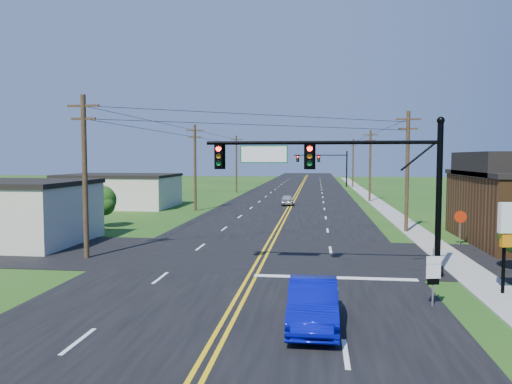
# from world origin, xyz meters

# --- Properties ---
(ground) EXTENTS (260.00, 260.00, 0.00)m
(ground) POSITION_xyz_m (0.00, 0.00, 0.00)
(ground) COLOR #184714
(ground) RESTS_ON ground
(road_main) EXTENTS (16.00, 220.00, 0.04)m
(road_main) POSITION_xyz_m (0.00, 50.00, 0.02)
(road_main) COLOR black
(road_main) RESTS_ON ground
(road_cross) EXTENTS (70.00, 10.00, 0.04)m
(road_cross) POSITION_xyz_m (0.00, 12.00, 0.02)
(road_cross) COLOR black
(road_cross) RESTS_ON ground
(sidewalk) EXTENTS (2.00, 160.00, 0.08)m
(sidewalk) POSITION_xyz_m (10.50, 40.00, 0.04)
(sidewalk) COLOR gray
(sidewalk) RESTS_ON ground
(signal_mast_main) EXTENTS (11.30, 0.60, 7.48)m
(signal_mast_main) POSITION_xyz_m (4.34, 8.00, 4.75)
(signal_mast_main) COLOR black
(signal_mast_main) RESTS_ON ground
(signal_mast_far) EXTENTS (10.98, 0.60, 7.48)m
(signal_mast_far) POSITION_xyz_m (4.44, 80.00, 4.55)
(signal_mast_far) COLOR black
(signal_mast_far) RESTS_ON ground
(cream_bldg_near) EXTENTS (10.20, 8.20, 4.10)m
(cream_bldg_near) POSITION_xyz_m (-17.00, 14.00, 2.06)
(cream_bldg_near) COLOR beige
(cream_bldg_near) RESTS_ON ground
(cream_bldg_far) EXTENTS (12.20, 9.20, 3.70)m
(cream_bldg_far) POSITION_xyz_m (-19.00, 38.00, 1.86)
(cream_bldg_far) COLOR beige
(cream_bldg_far) RESTS_ON ground
(utility_pole_left_a) EXTENTS (1.80, 0.28, 9.00)m
(utility_pole_left_a) POSITION_xyz_m (-9.50, 10.00, 4.72)
(utility_pole_left_a) COLOR #332117
(utility_pole_left_a) RESTS_ON ground
(utility_pole_left_b) EXTENTS (1.80, 0.28, 9.00)m
(utility_pole_left_b) POSITION_xyz_m (-9.50, 35.00, 4.72)
(utility_pole_left_b) COLOR #332117
(utility_pole_left_b) RESTS_ON ground
(utility_pole_left_c) EXTENTS (1.80, 0.28, 9.00)m
(utility_pole_left_c) POSITION_xyz_m (-9.50, 62.00, 4.72)
(utility_pole_left_c) COLOR #332117
(utility_pole_left_c) RESTS_ON ground
(utility_pole_right_a) EXTENTS (1.80, 0.28, 9.00)m
(utility_pole_right_a) POSITION_xyz_m (9.80, 22.00, 4.72)
(utility_pole_right_a) COLOR #332117
(utility_pole_right_a) RESTS_ON ground
(utility_pole_right_b) EXTENTS (1.80, 0.28, 9.00)m
(utility_pole_right_b) POSITION_xyz_m (9.80, 48.00, 4.72)
(utility_pole_right_b) COLOR #332117
(utility_pole_right_b) RESTS_ON ground
(utility_pole_right_c) EXTENTS (1.80, 0.28, 9.00)m
(utility_pole_right_c) POSITION_xyz_m (9.80, 78.00, 4.72)
(utility_pole_right_c) COLOR #332117
(utility_pole_right_c) RESTS_ON ground
(tree_right_back) EXTENTS (3.00, 3.00, 4.10)m
(tree_right_back) POSITION_xyz_m (16.00, 26.00, 2.60)
(tree_right_back) COLOR #332117
(tree_right_back) RESTS_ON ground
(tree_left) EXTENTS (2.40, 2.40, 3.37)m
(tree_left) POSITION_xyz_m (-14.00, 22.00, 2.16)
(tree_left) COLOR #332117
(tree_left) RESTS_ON ground
(blue_car) EXTENTS (1.60, 4.58, 1.51)m
(blue_car) POSITION_xyz_m (3.05, 0.26, 0.75)
(blue_car) COLOR #070DA7
(blue_car) RESTS_ON ground
(distant_car) EXTENTS (1.64, 3.67, 1.23)m
(distant_car) POSITION_xyz_m (-0.25, 42.02, 0.61)
(distant_car) COLOR #B9B9BE
(distant_car) RESTS_ON ground
(route_sign) EXTENTS (0.55, 0.14, 2.22)m
(route_sign) POSITION_xyz_m (7.50, 3.03, 1.30)
(route_sign) COLOR slate
(route_sign) RESTS_ON ground
(stop_sign) EXTENTS (0.79, 0.09, 2.23)m
(stop_sign) POSITION_xyz_m (12.21, 16.71, 1.61)
(stop_sign) COLOR slate
(stop_sign) RESTS_ON ground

